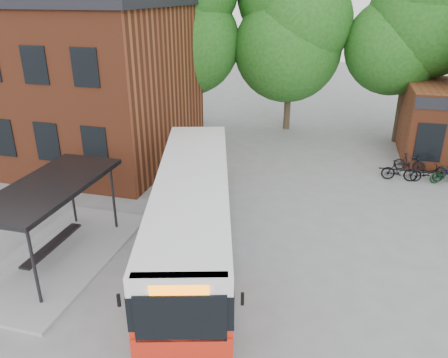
% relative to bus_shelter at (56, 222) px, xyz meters
% --- Properties ---
extents(ground, '(100.00, 100.00, 0.00)m').
position_rel_bus_shelter_xyz_m(ground, '(4.50, 1.00, -1.45)').
color(ground, slate).
extents(station_building, '(18.40, 10.40, 8.50)m').
position_rel_bus_shelter_xyz_m(station_building, '(-8.50, 10.00, 2.80)').
color(station_building, brown).
rests_on(station_building, ground).
extents(bus_shelter, '(3.60, 7.00, 2.90)m').
position_rel_bus_shelter_xyz_m(bus_shelter, '(0.00, 0.00, 0.00)').
color(bus_shelter, '#252528').
rests_on(bus_shelter, ground).
extents(bike_rail, '(5.20, 0.10, 0.38)m').
position_rel_bus_shelter_xyz_m(bike_rail, '(13.78, 11.00, -1.26)').
color(bike_rail, '#252528').
rests_on(bike_rail, ground).
extents(tree_0, '(7.92, 7.92, 11.00)m').
position_rel_bus_shelter_xyz_m(tree_0, '(-1.50, 17.00, 4.05)').
color(tree_0, '#184A13').
rests_on(tree_0, ground).
extents(tree_1, '(7.92, 7.92, 10.40)m').
position_rel_bus_shelter_xyz_m(tree_1, '(5.50, 18.00, 3.75)').
color(tree_1, '#184A13').
rests_on(tree_1, ground).
extents(tree_2, '(7.92, 7.92, 11.00)m').
position_rel_bus_shelter_xyz_m(tree_2, '(12.50, 17.00, 4.05)').
color(tree_2, '#184A13').
rests_on(tree_2, ground).
extents(city_bus, '(5.62, 11.90, 2.96)m').
position_rel_bus_shelter_xyz_m(city_bus, '(4.35, 1.69, 0.03)').
color(city_bus, red).
rests_on(city_bus, ground).
extents(bicycle_1, '(1.73, 0.51, 1.04)m').
position_rel_bus_shelter_xyz_m(bicycle_1, '(12.11, 10.43, -0.93)').
color(bicycle_1, black).
rests_on(bicycle_1, ground).
extents(bicycle_2, '(1.72, 0.94, 0.85)m').
position_rel_bus_shelter_xyz_m(bicycle_2, '(13.41, 10.64, -1.02)').
color(bicycle_2, black).
rests_on(bicycle_2, ground).
extents(bicycle_3, '(1.61, 0.68, 0.94)m').
position_rel_bus_shelter_xyz_m(bicycle_3, '(12.75, 11.93, -0.98)').
color(bicycle_3, black).
rests_on(bicycle_3, ground).
extents(bicycle_5, '(1.59, 0.97, 0.92)m').
position_rel_bus_shelter_xyz_m(bicycle_5, '(14.23, 10.66, -0.99)').
color(bicycle_5, black).
rests_on(bicycle_5, ground).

